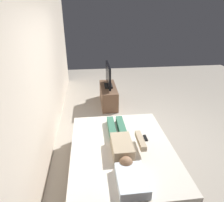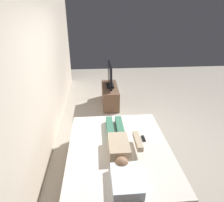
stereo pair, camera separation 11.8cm
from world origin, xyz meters
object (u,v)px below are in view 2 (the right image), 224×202
object	(u,v)px
pillow	(126,180)
remote	(143,138)
bed	(119,162)
tv_stand	(110,95)
person	(119,142)
tv	(110,76)

from	to	relation	value
pillow	remote	bearing A→B (deg)	-24.97
bed	pillow	xyz separation A→B (m)	(-0.67, -0.00, 0.34)
remote	tv_stand	distance (m)	2.44
person	remote	bearing A→B (deg)	-69.53
tv_stand	bed	bearing A→B (deg)	178.81
bed	person	size ratio (longest dim) A/B	1.58
bed	remote	distance (m)	0.52
pillow	tv	world-z (taller)	tv
remote	tv_stand	xyz separation A→B (m)	(2.40, 0.34, -0.30)
pillow	person	distance (m)	0.70
person	tv	size ratio (longest dim) A/B	1.43
person	tv_stand	bearing A→B (deg)	-1.37
tv	remote	bearing A→B (deg)	-171.83
remote	pillow	bearing A→B (deg)	155.03
person	tv_stand	world-z (taller)	person
bed	tv_stand	xyz separation A→B (m)	(2.58, -0.05, -0.01)
person	remote	distance (m)	0.44
person	tv_stand	distance (m)	2.57
pillow	tv_stand	size ratio (longest dim) A/B	0.44
tv_stand	tv	distance (m)	0.53
bed	pillow	bearing A→B (deg)	-180.00
person	bed	bearing A→B (deg)	-165.75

